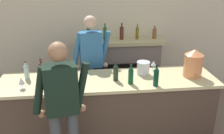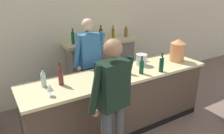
{
  "view_description": "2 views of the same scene",
  "coord_description": "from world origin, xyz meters",
  "px_view_note": "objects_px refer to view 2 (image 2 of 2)",
  "views": [
    {
      "loc": [
        -0.41,
        -0.68,
        2.51
      ],
      "look_at": [
        -0.02,
        2.78,
        1.12
      ],
      "focal_mm": 40.0,
      "sensor_mm": 36.0,
      "label": 1
    },
    {
      "loc": [
        -1.87,
        -0.12,
        2.34
      ],
      "look_at": [
        -0.07,
        2.87,
        1.02
      ],
      "focal_mm": 35.0,
      "sensor_mm": 36.0,
      "label": 2
    }
  ],
  "objects_px": {
    "person_customer": "(113,105)",
    "wine_glass_near_bucket": "(50,88)",
    "wine_bottle_cabernet_heavy": "(127,65)",
    "wine_bottle_port_short": "(162,63)",
    "person_bartender": "(89,64)",
    "wine_bottle_merlot_tall": "(61,75)",
    "wine_bottle_riesling_slim": "(142,66)",
    "fireplace_stone": "(101,66)",
    "wine_glass_back_row": "(145,55)",
    "copper_dispenser": "(178,50)",
    "wine_bottle_burgundy_dark": "(43,78)",
    "ice_bucket_steel": "(141,60)"
  },
  "relations": [
    {
      "from": "fireplace_stone",
      "to": "wine_glass_back_row",
      "type": "bearing_deg",
      "value": -72.29
    },
    {
      "from": "wine_bottle_riesling_slim",
      "to": "fireplace_stone",
      "type": "bearing_deg",
      "value": 86.36
    },
    {
      "from": "person_bartender",
      "to": "copper_dispenser",
      "type": "relative_size",
      "value": 4.39
    },
    {
      "from": "wine_bottle_riesling_slim",
      "to": "wine_bottle_cabernet_heavy",
      "type": "xyz_separation_m",
      "value": [
        -0.19,
        0.13,
        0.0
      ]
    },
    {
      "from": "wine_bottle_riesling_slim",
      "to": "wine_glass_near_bucket",
      "type": "xyz_separation_m",
      "value": [
        -1.46,
        0.01,
        -0.02
      ]
    },
    {
      "from": "wine_bottle_burgundy_dark",
      "to": "person_bartender",
      "type": "bearing_deg",
      "value": 29.32
    },
    {
      "from": "person_customer",
      "to": "wine_bottle_merlot_tall",
      "type": "height_order",
      "value": "person_customer"
    },
    {
      "from": "wine_bottle_port_short",
      "to": "fireplace_stone",
      "type": "bearing_deg",
      "value": 97.98
    },
    {
      "from": "wine_bottle_riesling_slim",
      "to": "wine_glass_near_bucket",
      "type": "relative_size",
      "value": 1.77
    },
    {
      "from": "copper_dispenser",
      "to": "person_bartender",
      "type": "bearing_deg",
      "value": 154.74
    },
    {
      "from": "fireplace_stone",
      "to": "person_bartender",
      "type": "xyz_separation_m",
      "value": [
        -0.61,
        -0.69,
        0.38
      ]
    },
    {
      "from": "copper_dispenser",
      "to": "wine_bottle_cabernet_heavy",
      "type": "distance_m",
      "value": 1.14
    },
    {
      "from": "copper_dispenser",
      "to": "wine_bottle_cabernet_heavy",
      "type": "relative_size",
      "value": 1.41
    },
    {
      "from": "ice_bucket_steel",
      "to": "person_bartender",
      "type": "bearing_deg",
      "value": 144.88
    },
    {
      "from": "person_bartender",
      "to": "wine_bottle_burgundy_dark",
      "type": "relative_size",
      "value": 6.67
    },
    {
      "from": "wine_bottle_burgundy_dark",
      "to": "wine_glass_near_bucket",
      "type": "distance_m",
      "value": 0.31
    },
    {
      "from": "wine_bottle_burgundy_dark",
      "to": "wine_glass_back_row",
      "type": "relative_size",
      "value": 1.75
    },
    {
      "from": "wine_bottle_cabernet_heavy",
      "to": "wine_bottle_port_short",
      "type": "height_order",
      "value": "wine_bottle_port_short"
    },
    {
      "from": "wine_bottle_riesling_slim",
      "to": "wine_bottle_burgundy_dark",
      "type": "distance_m",
      "value": 1.49
    },
    {
      "from": "ice_bucket_steel",
      "to": "wine_glass_back_row",
      "type": "xyz_separation_m",
      "value": [
        0.2,
        0.14,
        0.01
      ]
    },
    {
      "from": "wine_glass_back_row",
      "to": "person_bartender",
      "type": "bearing_deg",
      "value": 157.7
    },
    {
      "from": "wine_bottle_riesling_slim",
      "to": "wine_glass_back_row",
      "type": "distance_m",
      "value": 0.64
    },
    {
      "from": "fireplace_stone",
      "to": "wine_bottle_riesling_slim",
      "type": "bearing_deg",
      "value": -93.64
    },
    {
      "from": "person_customer",
      "to": "wine_bottle_riesling_slim",
      "type": "height_order",
      "value": "person_customer"
    },
    {
      "from": "fireplace_stone",
      "to": "person_bartender",
      "type": "bearing_deg",
      "value": -131.38
    },
    {
      "from": "person_bartender",
      "to": "wine_glass_near_bucket",
      "type": "relative_size",
      "value": 11.14
    },
    {
      "from": "ice_bucket_steel",
      "to": "wine_bottle_burgundy_dark",
      "type": "distance_m",
      "value": 1.7
    },
    {
      "from": "person_bartender",
      "to": "wine_bottle_merlot_tall",
      "type": "distance_m",
      "value": 0.94
    },
    {
      "from": "person_bartender",
      "to": "wine_bottle_merlot_tall",
      "type": "xyz_separation_m",
      "value": [
        -0.72,
        -0.59,
        0.15
      ]
    },
    {
      "from": "fireplace_stone",
      "to": "wine_bottle_cabernet_heavy",
      "type": "bearing_deg",
      "value": -101.51
    },
    {
      "from": "wine_bottle_port_short",
      "to": "person_customer",
      "type": "bearing_deg",
      "value": -158.18
    },
    {
      "from": "ice_bucket_steel",
      "to": "wine_bottle_cabernet_heavy",
      "type": "distance_m",
      "value": 0.47
    },
    {
      "from": "person_bartender",
      "to": "copper_dispenser",
      "type": "distance_m",
      "value": 1.63
    },
    {
      "from": "wine_bottle_riesling_slim",
      "to": "wine_glass_back_row",
      "type": "relative_size",
      "value": 1.86
    },
    {
      "from": "copper_dispenser",
      "to": "ice_bucket_steel",
      "type": "bearing_deg",
      "value": 167.44
    },
    {
      "from": "person_bartender",
      "to": "ice_bucket_steel",
      "type": "distance_m",
      "value": 0.93
    },
    {
      "from": "wine_bottle_port_short",
      "to": "wine_glass_back_row",
      "type": "height_order",
      "value": "wine_bottle_port_short"
    },
    {
      "from": "fireplace_stone",
      "to": "ice_bucket_steel",
      "type": "xyz_separation_m",
      "value": [
        0.15,
        -1.22,
        0.49
      ]
    },
    {
      "from": "fireplace_stone",
      "to": "wine_bottle_port_short",
      "type": "height_order",
      "value": "fireplace_stone"
    },
    {
      "from": "wine_glass_near_bucket",
      "to": "ice_bucket_steel",
      "type": "bearing_deg",
      "value": 10.19
    },
    {
      "from": "person_customer",
      "to": "wine_glass_near_bucket",
      "type": "distance_m",
      "value": 0.83
    },
    {
      "from": "wine_bottle_port_short",
      "to": "wine_bottle_riesling_slim",
      "type": "bearing_deg",
      "value": 163.15
    },
    {
      "from": "wine_bottle_merlot_tall",
      "to": "fireplace_stone",
      "type": "bearing_deg",
      "value": 44.01
    },
    {
      "from": "person_customer",
      "to": "wine_bottle_cabernet_heavy",
      "type": "relative_size",
      "value": 6.19
    },
    {
      "from": "fireplace_stone",
      "to": "copper_dispenser",
      "type": "xyz_separation_m",
      "value": [
        0.85,
        -1.38,
        0.6
      ]
    },
    {
      "from": "wine_bottle_merlot_tall",
      "to": "wine_bottle_riesling_slim",
      "type": "distance_m",
      "value": 1.26
    },
    {
      "from": "wine_bottle_merlot_tall",
      "to": "wine_bottle_riesling_slim",
      "type": "xyz_separation_m",
      "value": [
        1.23,
        -0.26,
        -0.02
      ]
    },
    {
      "from": "wine_bottle_cabernet_heavy",
      "to": "wine_bottle_port_short",
      "type": "bearing_deg",
      "value": -23.8
    },
    {
      "from": "ice_bucket_steel",
      "to": "wine_glass_back_row",
      "type": "bearing_deg",
      "value": 35.65
    },
    {
      "from": "person_customer",
      "to": "person_bartender",
      "type": "xyz_separation_m",
      "value": [
        0.38,
        1.43,
        0.0
      ]
    }
  ]
}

